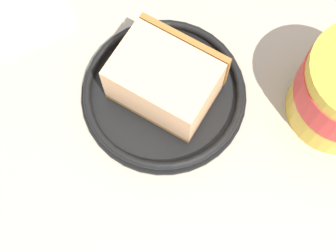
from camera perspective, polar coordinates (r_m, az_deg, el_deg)
ground_plane at (r=50.82cm, az=3.75°, el=-4.31°), size 138.51×138.51×3.45cm
small_plate at (r=50.56cm, az=-0.33°, el=3.91°), size 16.82×16.82×1.52cm
cake_slice at (r=48.09cm, az=-0.18°, el=5.45°), size 11.98×11.15×5.57cm
folded_napkin at (r=57.94cm, az=-16.51°, el=12.90°), size 10.27×10.35×0.60cm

